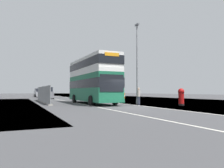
# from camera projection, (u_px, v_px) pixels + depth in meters

# --- Properties ---
(ground) EXTENTS (140.00, 280.00, 0.10)m
(ground) POSITION_uv_depth(u_px,v_px,m) (135.00, 107.00, 19.58)
(ground) COLOR #424244
(double_decker_bus) EXTENTS (3.01, 10.89, 5.15)m
(double_decker_bus) POSITION_uv_depth(u_px,v_px,m) (92.00, 80.00, 24.92)
(double_decker_bus) COLOR #196042
(double_decker_bus) RESTS_ON ground
(lamppost_foreground) EXTENTS (0.29, 0.70, 8.77)m
(lamppost_foreground) POSITION_uv_depth(u_px,v_px,m) (137.00, 66.00, 23.62)
(lamppost_foreground) COLOR gray
(lamppost_foreground) RESTS_ON ground
(red_pillar_postbox) EXTENTS (0.61, 0.61, 1.70)m
(red_pillar_postbox) POSITION_uv_depth(u_px,v_px,m) (181.00, 96.00, 21.51)
(red_pillar_postbox) COLOR black
(red_pillar_postbox) RESTS_ON ground
(roadworks_barrier) EXTENTS (1.65, 0.62, 1.18)m
(roadworks_barrier) POSITION_uv_depth(u_px,v_px,m) (120.00, 96.00, 29.73)
(roadworks_barrier) COLOR orange
(roadworks_barrier) RESTS_ON ground
(construction_site_fence) EXTENTS (0.44, 13.80, 2.07)m
(construction_site_fence) POSITION_uv_depth(u_px,v_px,m) (43.00, 95.00, 27.62)
(construction_site_fence) COLOR #A8AAAD
(construction_site_fence) RESTS_ON ground
(car_oncoming_near) EXTENTS (1.95, 4.37, 2.16)m
(car_oncoming_near) POSITION_uv_depth(u_px,v_px,m) (47.00, 93.00, 40.60)
(car_oncoming_near) COLOR slate
(car_oncoming_near) RESTS_ON ground
(car_receding_mid) EXTENTS (2.00, 4.60, 2.30)m
(car_receding_mid) POSITION_uv_depth(u_px,v_px,m) (44.00, 93.00, 46.77)
(car_receding_mid) COLOR black
(car_receding_mid) RESTS_ON ground
(car_receding_far) EXTENTS (1.95, 4.39, 2.00)m
(car_receding_far) POSITION_uv_depth(u_px,v_px,m) (39.00, 93.00, 53.89)
(car_receding_far) COLOR gray
(car_receding_far) RESTS_ON ground
(car_far_side) EXTENTS (1.96, 4.39, 2.19)m
(car_far_side) POSITION_uv_depth(u_px,v_px,m) (38.00, 93.00, 62.23)
(car_far_side) COLOR gray
(car_far_side) RESTS_ON ground
(pedestrian_at_kerb) EXTENTS (0.34, 0.34, 1.78)m
(pedestrian_at_kerb) POSITION_uv_depth(u_px,v_px,m) (139.00, 96.00, 22.45)
(pedestrian_at_kerb) COLOR #2D3342
(pedestrian_at_kerb) RESTS_ON ground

